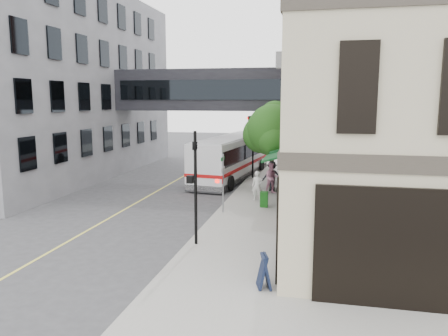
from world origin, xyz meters
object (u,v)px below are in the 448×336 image
at_px(pedestrian_a, 257,186).
at_px(pedestrian_b, 272,178).
at_px(bus, 232,156).
at_px(pedestrian_c, 272,176).
at_px(sandwich_board, 264,271).
at_px(newspaper_box, 264,199).

distance_m(pedestrian_a, pedestrian_b, 2.10).
height_order(bus, pedestrian_a, bus).
relative_size(bus, pedestrian_a, 6.99).
bearing_deg(pedestrian_b, pedestrian_a, -122.10).
distance_m(pedestrian_c, sandwich_board, 14.30).
relative_size(bus, pedestrian_c, 6.22).
relative_size(bus, newspaper_box, 14.20).
xyz_separation_m(bus, newspaper_box, (3.45, -8.57, -1.16)).
xyz_separation_m(pedestrian_b, sandwich_board, (1.22, -13.55, -0.42)).
bearing_deg(sandwich_board, pedestrian_a, 82.19).
height_order(pedestrian_a, newspaper_box, pedestrian_a).
xyz_separation_m(pedestrian_a, pedestrian_c, (0.54, 2.69, 0.10)).
bearing_deg(bus, pedestrian_c, -52.18).
xyz_separation_m(pedestrian_a, newspaper_box, (0.58, -1.48, -0.42)).
xyz_separation_m(pedestrian_c, newspaper_box, (0.04, -4.17, -0.53)).
bearing_deg(pedestrian_c, pedestrian_a, -91.06).
xyz_separation_m(pedestrian_b, pedestrian_c, (-0.08, 0.69, -0.01)).
xyz_separation_m(pedestrian_a, sandwich_board, (1.84, -11.54, -0.31)).
bearing_deg(sandwich_board, newspaper_box, 80.29).
bearing_deg(pedestrian_c, sandwich_board, -74.51).
height_order(bus, pedestrian_b, bus).
xyz_separation_m(bus, pedestrian_c, (3.42, -4.40, -0.64)).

